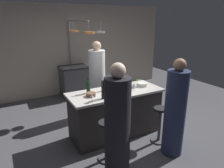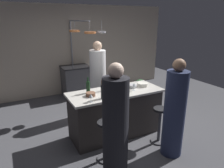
{
  "view_description": "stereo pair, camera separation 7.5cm",
  "coord_description": "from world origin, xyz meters",
  "px_view_note": "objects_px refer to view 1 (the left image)",
  "views": [
    {
      "loc": [
        -1.79,
        -3.13,
        2.19
      ],
      "look_at": [
        0.0,
        0.15,
        1.0
      ],
      "focal_mm": 32.73,
      "sensor_mm": 36.0,
      "label": 1
    },
    {
      "loc": [
        -1.73,
        -3.16,
        2.19
      ],
      "look_at": [
        0.0,
        0.15,
        1.0
      ],
      "focal_mm": 32.73,
      "sensor_mm": 36.0,
      "label": 2
    }
  ],
  "objects_px": {
    "mixing_bowl_ceramic": "(142,84)",
    "bar_stool_left": "(107,139)",
    "potted_plant": "(138,87)",
    "pepper_mill": "(103,86)",
    "wine_bottle_green": "(126,88)",
    "wine_glass_by_chef": "(118,90)",
    "wine_glass_near_left_guest": "(92,96)",
    "wine_glass_near_right_guest": "(134,85)",
    "bar_stool_right": "(160,123)",
    "mixing_bowl_steel": "(132,86)",
    "wine_bottle_red": "(88,87)",
    "cutting_board": "(116,88)",
    "guest_right": "(175,112)",
    "stove_range": "(75,81)",
    "guest_left": "(117,128)",
    "chef": "(97,82)",
    "mixing_bowl_wooden": "(91,94)",
    "wine_bottle_dark": "(103,92)"
  },
  "relations": [
    {
      "from": "mixing_bowl_steel",
      "to": "bar_stool_right",
      "type": "bearing_deg",
      "value": -74.41
    },
    {
      "from": "guest_right",
      "to": "cutting_board",
      "type": "bearing_deg",
      "value": 112.43
    },
    {
      "from": "potted_plant",
      "to": "mixing_bowl_steel",
      "type": "xyz_separation_m",
      "value": [
        -1.23,
        -1.46,
        0.63
      ]
    },
    {
      "from": "bar_stool_right",
      "to": "wine_bottle_red",
      "type": "height_order",
      "value": "wine_bottle_red"
    },
    {
      "from": "wine_bottle_dark",
      "to": "wine_glass_near_left_guest",
      "type": "relative_size",
      "value": 2.21
    },
    {
      "from": "wine_bottle_green",
      "to": "wine_bottle_dark",
      "type": "xyz_separation_m",
      "value": [
        -0.43,
        0.01,
        0.0
      ]
    },
    {
      "from": "wine_bottle_green",
      "to": "wine_bottle_dark",
      "type": "bearing_deg",
      "value": 178.33
    },
    {
      "from": "guest_left",
      "to": "wine_glass_near_left_guest",
      "type": "relative_size",
      "value": 11.53
    },
    {
      "from": "wine_glass_by_chef",
      "to": "mixing_bowl_wooden",
      "type": "xyz_separation_m",
      "value": [
        -0.43,
        0.21,
        -0.07
      ]
    },
    {
      "from": "bar_stool_right",
      "to": "wine_glass_near_right_guest",
      "type": "bearing_deg",
      "value": 116.26
    },
    {
      "from": "bar_stool_left",
      "to": "mixing_bowl_ceramic",
      "type": "xyz_separation_m",
      "value": [
        1.13,
        0.63,
        0.56
      ]
    },
    {
      "from": "bar_stool_right",
      "to": "potted_plant",
      "type": "bearing_deg",
      "value": 63.61
    },
    {
      "from": "guest_right",
      "to": "bar_stool_left",
      "type": "height_order",
      "value": "guest_right"
    },
    {
      "from": "chef",
      "to": "pepper_mill",
      "type": "height_order",
      "value": "chef"
    },
    {
      "from": "bar_stool_left",
      "to": "wine_bottle_green",
      "type": "xyz_separation_m",
      "value": [
        0.58,
        0.39,
        0.65
      ]
    },
    {
      "from": "potted_plant",
      "to": "mixing_bowl_ceramic",
      "type": "xyz_separation_m",
      "value": [
        -1.01,
        -1.48,
        0.64
      ]
    },
    {
      "from": "bar_stool_right",
      "to": "cutting_board",
      "type": "bearing_deg",
      "value": 123.04
    },
    {
      "from": "stove_range",
      "to": "chef",
      "type": "relative_size",
      "value": 0.51
    },
    {
      "from": "wine_glass_by_chef",
      "to": "cutting_board",
      "type": "bearing_deg",
      "value": 65.11
    },
    {
      "from": "wine_glass_near_right_guest",
      "to": "mixing_bowl_ceramic",
      "type": "bearing_deg",
      "value": 24.27
    },
    {
      "from": "wine_bottle_red",
      "to": "wine_glass_near_left_guest",
      "type": "xyz_separation_m",
      "value": [
        -0.12,
        -0.42,
        -0.01
      ]
    },
    {
      "from": "wine_bottle_green",
      "to": "wine_glass_near_right_guest",
      "type": "distance_m",
      "value": 0.29
    },
    {
      "from": "stove_range",
      "to": "potted_plant",
      "type": "relative_size",
      "value": 1.71
    },
    {
      "from": "wine_bottle_green",
      "to": "mixing_bowl_ceramic",
      "type": "distance_m",
      "value": 0.61
    },
    {
      "from": "wine_glass_by_chef",
      "to": "mixing_bowl_steel",
      "type": "bearing_deg",
      "value": 28.92
    },
    {
      "from": "mixing_bowl_ceramic",
      "to": "bar_stool_left",
      "type": "bearing_deg",
      "value": -150.77
    },
    {
      "from": "bar_stool_right",
      "to": "potted_plant",
      "type": "distance_m",
      "value": 2.36
    },
    {
      "from": "wine_bottle_red",
      "to": "wine_glass_near_left_guest",
      "type": "bearing_deg",
      "value": -105.46
    },
    {
      "from": "wine_bottle_dark",
      "to": "wine_bottle_green",
      "type": "bearing_deg",
      "value": -1.67
    },
    {
      "from": "bar_stool_left",
      "to": "pepper_mill",
      "type": "relative_size",
      "value": 3.24
    },
    {
      "from": "guest_left",
      "to": "mixing_bowl_wooden",
      "type": "bearing_deg",
      "value": 87.72
    },
    {
      "from": "pepper_mill",
      "to": "mixing_bowl_steel",
      "type": "relative_size",
      "value": 1.27
    },
    {
      "from": "mixing_bowl_ceramic",
      "to": "mixing_bowl_wooden",
      "type": "bearing_deg",
      "value": -178.47
    },
    {
      "from": "cutting_board",
      "to": "wine_glass_by_chef",
      "type": "xyz_separation_m",
      "value": [
        -0.17,
        -0.36,
        0.1
      ]
    },
    {
      "from": "wine_bottle_green",
      "to": "potted_plant",
      "type": "bearing_deg",
      "value": 47.93
    },
    {
      "from": "cutting_board",
      "to": "potted_plant",
      "type": "bearing_deg",
      "value": 41.49
    },
    {
      "from": "potted_plant",
      "to": "wine_glass_near_left_guest",
      "type": "distance_m",
      "value": 2.93
    },
    {
      "from": "stove_range",
      "to": "guest_left",
      "type": "xyz_separation_m",
      "value": [
        -0.55,
        -3.45,
        0.33
      ]
    },
    {
      "from": "wine_glass_by_chef",
      "to": "mixing_bowl_ceramic",
      "type": "height_order",
      "value": "wine_glass_by_chef"
    },
    {
      "from": "bar_stool_left",
      "to": "wine_bottle_green",
      "type": "bearing_deg",
      "value": 33.61
    },
    {
      "from": "chef",
      "to": "pepper_mill",
      "type": "bearing_deg",
      "value": -108.5
    },
    {
      "from": "cutting_board",
      "to": "guest_right",
      "type": "bearing_deg",
      "value": -67.57
    },
    {
      "from": "wine_bottle_red",
      "to": "mixing_bowl_ceramic",
      "type": "xyz_separation_m",
      "value": [
        1.1,
        -0.14,
        -0.08
      ]
    },
    {
      "from": "potted_plant",
      "to": "pepper_mill",
      "type": "distance_m",
      "value": 2.4
    },
    {
      "from": "potted_plant",
      "to": "wine_glass_by_chef",
      "type": "height_order",
      "value": "wine_glass_by_chef"
    },
    {
      "from": "chef",
      "to": "wine_glass_by_chef",
      "type": "xyz_separation_m",
      "value": [
        -0.16,
        -1.23,
        0.2
      ]
    },
    {
      "from": "wine_bottle_green",
      "to": "wine_glass_by_chef",
      "type": "height_order",
      "value": "wine_bottle_green"
    },
    {
      "from": "wine_glass_near_left_guest",
      "to": "wine_glass_near_right_guest",
      "type": "bearing_deg",
      "value": 9.45
    },
    {
      "from": "bar_stool_right",
      "to": "mixing_bowl_steel",
      "type": "bearing_deg",
      "value": 105.59
    },
    {
      "from": "guest_left",
      "to": "cutting_board",
      "type": "height_order",
      "value": "guest_left"
    }
  ]
}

